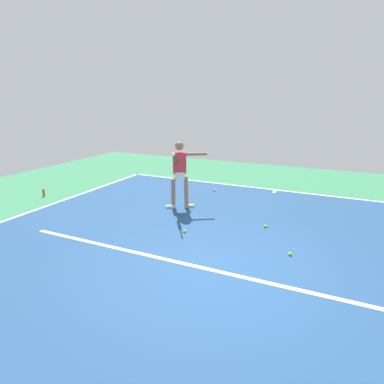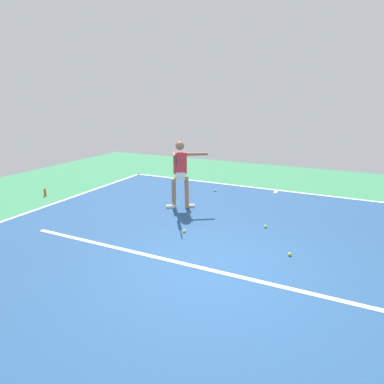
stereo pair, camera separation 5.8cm
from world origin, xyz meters
name	(u,v)px [view 1 (the left image)]	position (x,y,z in m)	size (l,w,h in m)	color
ground_plane	(211,267)	(0.00, 0.00, 0.00)	(19.33, 19.33, 0.00)	#388456
court_surface	(211,267)	(0.00, 0.00, 0.00)	(10.78, 11.23, 0.00)	navy
court_line_baseline_near	(276,190)	(0.00, -5.57, 0.00)	(10.78, 0.10, 0.01)	white
court_line_sideline_right	(6,220)	(5.34, 0.00, 0.00)	(0.10, 11.23, 0.01)	white
court_line_service	(209,269)	(0.00, 0.09, 0.00)	(8.09, 0.10, 0.01)	white
court_line_centre_mark	(275,191)	(0.00, -5.37, 0.00)	(0.10, 0.30, 0.01)	white
tennis_player	(180,170)	(1.96, -2.65, 1.04)	(0.98, 1.41, 1.79)	#9E7051
tennis_ball_by_sideline	(290,254)	(-1.18, -1.04, 0.03)	(0.07, 0.07, 0.07)	#CCE033
tennis_ball_by_baseline	(184,231)	(1.11, -1.19, 0.03)	(0.07, 0.07, 0.07)	#C6E53D
tennis_ball_near_player	(265,226)	(-0.44, -2.23, 0.03)	(0.07, 0.07, 0.07)	#CCE033
tennis_ball_near_service_line	(214,190)	(1.73, -4.57, 0.03)	(0.07, 0.07, 0.07)	#CCE033
water_bottle	(44,193)	(6.19, -1.88, 0.11)	(0.07, 0.07, 0.22)	#D84C1E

